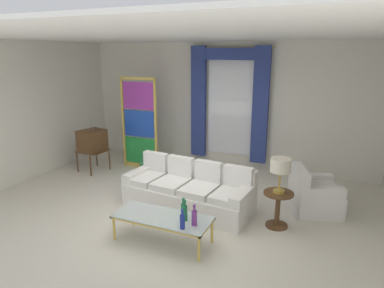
{
  "coord_description": "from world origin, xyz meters",
  "views": [
    {
      "loc": [
        2.6,
        -4.93,
        2.77
      ],
      "look_at": [
        0.07,
        0.9,
        1.05
      ],
      "focal_mm": 32.08,
      "sensor_mm": 36.0,
      "label": 1
    }
  ],
  "objects": [
    {
      "name": "coffee_table",
      "position": [
        0.36,
        -0.87,
        0.38
      ],
      "size": [
        1.46,
        0.6,
        0.41
      ],
      "color": "silver",
      "rests_on": "ground"
    },
    {
      "name": "couch_white_long",
      "position": [
        0.24,
        0.42,
        0.31
      ],
      "size": [
        2.41,
        1.15,
        0.86
      ],
      "color": "white",
      "rests_on": "ground"
    },
    {
      "name": "ceiling_slab",
      "position": [
        0.0,
        0.8,
        3.02
      ],
      "size": [
        8.0,
        7.6,
        0.04
      ],
      "primitive_type": "cube",
      "color": "white"
    },
    {
      "name": "stained_glass_divider",
      "position": [
        -1.76,
        1.93,
        1.06
      ],
      "size": [
        0.95,
        0.05,
        2.2
      ],
      "color": "gold",
      "rests_on": "ground"
    },
    {
      "name": "bottle_crystal_tall",
      "position": [
        0.78,
        -1.08,
        0.53
      ],
      "size": [
        0.07,
        0.07,
        0.3
      ],
      "color": "navy",
      "rests_on": "coffee_table"
    },
    {
      "name": "bottle_blue_decanter",
      "position": [
        0.71,
        -0.85,
        0.54
      ],
      "size": [
        0.08,
        0.08,
        0.33
      ],
      "color": "#196B3D",
      "rests_on": "coffee_table"
    },
    {
      "name": "wall_left",
      "position": [
        -3.66,
        0.6,
        1.5
      ],
      "size": [
        0.12,
        7.0,
        3.0
      ],
      "primitive_type": "cube",
      "color": "white",
      "rests_on": "ground"
    },
    {
      "name": "bottle_ruby_flask",
      "position": [
        0.63,
        -0.73,
        0.52
      ],
      "size": [
        0.07,
        0.07,
        0.29
      ],
      "color": "#196B3D",
      "rests_on": "coffee_table"
    },
    {
      "name": "peacock_figurine",
      "position": [
        -1.44,
        1.61,
        0.22
      ],
      "size": [
        0.44,
        0.6,
        0.5
      ],
      "color": "beige",
      "rests_on": "ground"
    },
    {
      "name": "table_lamp_brass",
      "position": [
        1.85,
        0.27,
        1.03
      ],
      "size": [
        0.32,
        0.32,
        0.57
      ],
      "color": "#B29338",
      "rests_on": "round_side_table"
    },
    {
      "name": "bottle_amber_squat",
      "position": [
        0.89,
        -0.92,
        0.54
      ],
      "size": [
        0.08,
        0.08,
        0.32
      ],
      "color": "#753384",
      "rests_on": "coffee_table"
    },
    {
      "name": "round_side_table",
      "position": [
        1.85,
        0.27,
        0.36
      ],
      "size": [
        0.48,
        0.48,
        0.59
      ],
      "color": "brown",
      "rests_on": "ground"
    },
    {
      "name": "ground_plane",
      "position": [
        0.0,
        0.0,
        0.0
      ],
      "size": [
        16.0,
        16.0,
        0.0
      ],
      "primitive_type": "plane",
      "color": "silver"
    },
    {
      "name": "curtained_window",
      "position": [
        0.16,
        2.89,
        1.74
      ],
      "size": [
        2.0,
        0.17,
        2.7
      ],
      "color": "white",
      "rests_on": "ground"
    },
    {
      "name": "vintage_tv",
      "position": [
        -2.66,
        1.28,
        0.73
      ],
      "size": [
        0.63,
        0.69,
        1.35
      ],
      "color": "brown",
      "rests_on": "ground"
    },
    {
      "name": "wall_rear",
      "position": [
        0.0,
        3.06,
        1.5
      ],
      "size": [
        8.0,
        0.12,
        3.0
      ],
      "primitive_type": "cube",
      "color": "white",
      "rests_on": "ground"
    },
    {
      "name": "armchair_white",
      "position": [
        2.31,
        1.1,
        0.29
      ],
      "size": [
        1.04,
        1.03,
        0.8
      ],
      "color": "white",
      "rests_on": "ground"
    }
  ]
}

